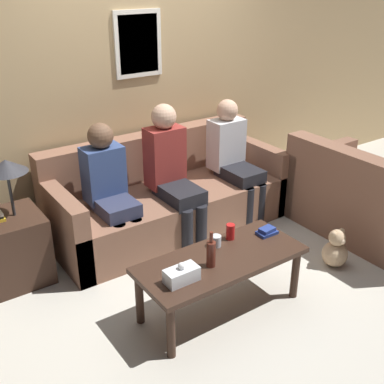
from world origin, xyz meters
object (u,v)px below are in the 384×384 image
at_px(teddy_bear, 335,250).
at_px(person_middle, 172,169).
at_px(wine_bottle, 211,253).
at_px(person_right, 233,156).
at_px(couch_side, 371,205).
at_px(drinking_glass, 216,241).
at_px(person_left, 109,186).
at_px(couch_main, 167,198).
at_px(coffee_table, 221,265).

bearing_deg(teddy_bear, person_middle, 124.51).
xyz_separation_m(wine_bottle, person_right, (1.18, 1.21, 0.09)).
height_order(couch_side, person_middle, person_middle).
bearing_deg(drinking_glass, person_left, 108.62).
bearing_deg(person_left, couch_main, 10.96).
xyz_separation_m(couch_main, person_middle, (-0.05, -0.17, 0.38)).
bearing_deg(person_middle, drinking_glass, -103.98).
distance_m(couch_side, person_left, 2.44).
xyz_separation_m(coffee_table, teddy_bear, (1.17, -0.10, -0.24)).
bearing_deg(couch_main, person_middle, -106.14).
bearing_deg(wine_bottle, couch_main, 70.25).
bearing_deg(person_middle, couch_main, 73.86).
relative_size(couch_side, coffee_table, 1.20).
bearing_deg(person_left, coffee_table, -76.50).
relative_size(person_middle, teddy_bear, 3.64).
relative_size(couch_main, person_right, 1.94).
relative_size(drinking_glass, person_left, 0.07).
bearing_deg(person_right, couch_main, 167.85).
relative_size(couch_main, drinking_glass, 26.67).
distance_m(couch_side, drinking_glass, 1.81).
distance_m(couch_side, person_right, 1.39).
distance_m(coffee_table, wine_bottle, 0.21).
relative_size(coffee_table, person_middle, 1.00).
distance_m(drinking_glass, person_right, 1.43).
relative_size(wine_bottle, person_left, 0.23).
bearing_deg(wine_bottle, coffee_table, 18.86).
xyz_separation_m(couch_main, coffee_table, (-0.36, -1.32, 0.09)).
relative_size(couch_side, person_left, 1.28).
bearing_deg(person_left, wine_bottle, -82.52).
xyz_separation_m(drinking_glass, teddy_bear, (1.10, -0.24, -0.35)).
distance_m(person_left, teddy_bear, 2.01).
height_order(person_right, teddy_bear, person_right).
bearing_deg(drinking_glass, couch_side, -1.59).
xyz_separation_m(person_middle, teddy_bear, (0.85, -1.24, -0.53)).
height_order(wine_bottle, person_right, person_right).
relative_size(wine_bottle, person_middle, 0.21).
height_order(couch_main, person_left, person_left).
relative_size(person_right, teddy_bear, 3.43).
relative_size(person_left, teddy_bear, 3.41).
height_order(person_left, person_right, person_right).
height_order(couch_main, couch_side, same).
relative_size(person_left, person_middle, 0.94).
height_order(wine_bottle, drinking_glass, wine_bottle).
xyz_separation_m(couch_main, drinking_glass, (-0.30, -1.17, 0.19)).
distance_m(couch_side, coffee_table, 1.87).
height_order(coffee_table, person_left, person_left).
distance_m(couch_main, couch_side, 1.94).
bearing_deg(coffee_table, couch_main, 74.55).
height_order(couch_side, coffee_table, couch_side).
relative_size(couch_main, wine_bottle, 8.50).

